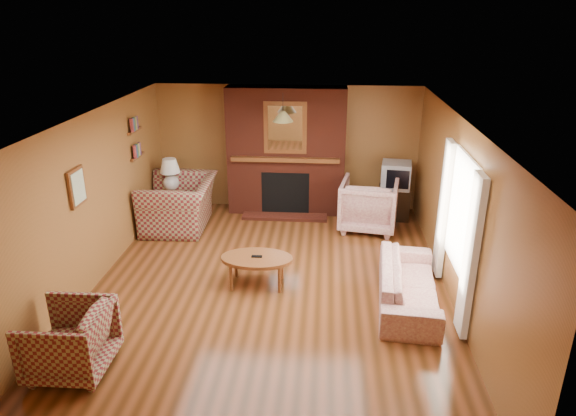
# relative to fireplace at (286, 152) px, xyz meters

# --- Properties ---
(floor) EXTENTS (6.50, 6.50, 0.00)m
(floor) POSITION_rel_fireplace_xyz_m (0.00, -2.98, -1.18)
(floor) COLOR #48270F
(floor) RESTS_ON ground
(ceiling) EXTENTS (6.50, 6.50, 0.00)m
(ceiling) POSITION_rel_fireplace_xyz_m (0.00, -2.98, 1.22)
(ceiling) COLOR silver
(ceiling) RESTS_ON wall_back
(wall_back) EXTENTS (6.50, 0.00, 6.50)m
(wall_back) POSITION_rel_fireplace_xyz_m (0.00, 0.27, 0.02)
(wall_back) COLOR #9A5E2F
(wall_back) RESTS_ON floor
(wall_front) EXTENTS (6.50, 0.00, 6.50)m
(wall_front) POSITION_rel_fireplace_xyz_m (0.00, -6.23, 0.02)
(wall_front) COLOR #9A5E2F
(wall_front) RESTS_ON floor
(wall_left) EXTENTS (0.00, 6.50, 6.50)m
(wall_left) POSITION_rel_fireplace_xyz_m (-2.50, -2.98, 0.02)
(wall_left) COLOR #9A5E2F
(wall_left) RESTS_ON floor
(wall_right) EXTENTS (0.00, 6.50, 6.50)m
(wall_right) POSITION_rel_fireplace_xyz_m (2.50, -2.98, 0.02)
(wall_right) COLOR #9A5E2F
(wall_right) RESTS_ON floor
(fireplace) EXTENTS (2.20, 0.82, 2.40)m
(fireplace) POSITION_rel_fireplace_xyz_m (0.00, 0.00, 0.00)
(fireplace) COLOR #5A2013
(fireplace) RESTS_ON floor
(window_right) EXTENTS (0.10, 1.85, 2.00)m
(window_right) POSITION_rel_fireplace_xyz_m (2.45, -3.18, -0.06)
(window_right) COLOR beige
(window_right) RESTS_ON wall_right
(bookshelf) EXTENTS (0.09, 0.55, 0.71)m
(bookshelf) POSITION_rel_fireplace_xyz_m (-2.44, -1.08, 0.48)
(bookshelf) COLOR brown
(bookshelf) RESTS_ON wall_left
(botanical_print) EXTENTS (0.05, 0.40, 0.50)m
(botanical_print) POSITION_rel_fireplace_xyz_m (-2.47, -3.28, 0.37)
(botanical_print) COLOR brown
(botanical_print) RESTS_ON wall_left
(pendant_light) EXTENTS (0.36, 0.36, 0.48)m
(pendant_light) POSITION_rel_fireplace_xyz_m (0.00, -0.68, 0.82)
(pendant_light) COLOR black
(pendant_light) RESTS_ON ceiling
(plaid_loveseat) EXTENTS (1.25, 1.42, 0.90)m
(plaid_loveseat) POSITION_rel_fireplace_xyz_m (-1.85, -0.94, -0.73)
(plaid_loveseat) COLOR maroon
(plaid_loveseat) RESTS_ON floor
(plaid_armchair) EXTENTS (0.85, 0.83, 0.77)m
(plaid_armchair) POSITION_rel_fireplace_xyz_m (-1.95, -4.93, -0.80)
(plaid_armchair) COLOR maroon
(plaid_armchair) RESTS_ON floor
(floral_sofa) EXTENTS (0.92, 1.97, 0.56)m
(floral_sofa) POSITION_rel_fireplace_xyz_m (1.90, -3.23, -0.90)
(floral_sofa) COLOR beige
(floral_sofa) RESTS_ON floor
(floral_armchair) EXTENTS (1.13, 1.15, 0.91)m
(floral_armchair) POSITION_rel_fireplace_xyz_m (1.53, -0.75, -0.73)
(floral_armchair) COLOR beige
(floral_armchair) RESTS_ON floor
(coffee_table) EXTENTS (1.02, 0.63, 0.45)m
(coffee_table) POSITION_rel_fireplace_xyz_m (-0.19, -2.91, -0.80)
(coffee_table) COLOR brown
(coffee_table) RESTS_ON floor
(side_table) EXTENTS (0.42, 0.42, 0.55)m
(side_table) POSITION_rel_fireplace_xyz_m (-2.10, -0.53, -0.91)
(side_table) COLOR brown
(side_table) RESTS_ON floor
(table_lamp) EXTENTS (0.37, 0.37, 0.61)m
(table_lamp) POSITION_rel_fireplace_xyz_m (-2.10, -0.53, -0.29)
(table_lamp) COLOR silver
(table_lamp) RESTS_ON side_table
(tv_stand) EXTENTS (0.57, 0.52, 0.60)m
(tv_stand) POSITION_rel_fireplace_xyz_m (2.05, -0.18, -0.88)
(tv_stand) COLOR black
(tv_stand) RESTS_ON floor
(crt_tv) EXTENTS (0.59, 0.59, 0.48)m
(crt_tv) POSITION_rel_fireplace_xyz_m (2.05, -0.19, -0.34)
(crt_tv) COLOR #A1A3A8
(crt_tv) RESTS_ON tv_stand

